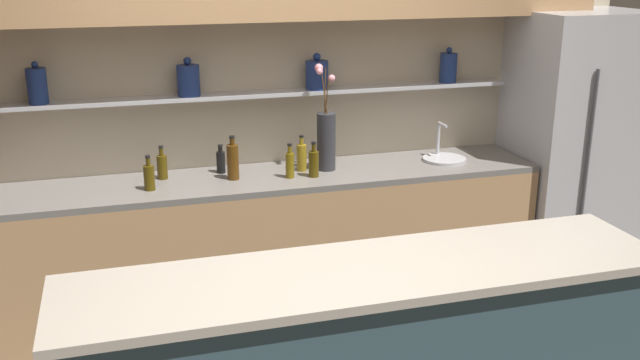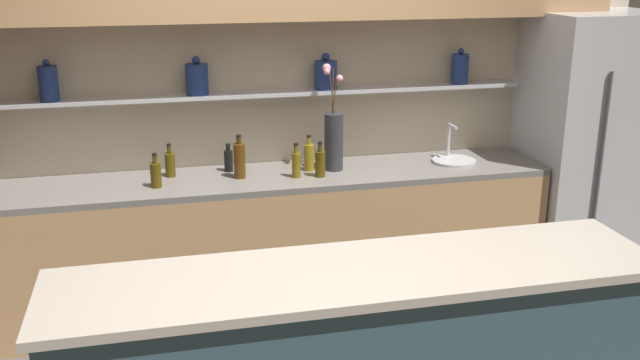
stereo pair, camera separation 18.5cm
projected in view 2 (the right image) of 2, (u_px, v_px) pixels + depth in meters
The scene contains 12 objects.
back_wall_unit at pixel (274, 69), 4.65m from camera, with size 5.20×0.44×2.60m.
back_counter_unit at pixel (275, 241), 4.70m from camera, with size 3.58×0.62×0.92m.
refrigerator at pixel (588, 150), 5.00m from camera, with size 0.86×0.73×1.91m.
flower_vase at pixel (334, 138), 4.61m from camera, with size 0.14×0.12×0.69m.
sink_fixture at pixel (454, 159), 4.83m from camera, with size 0.30×0.30×0.25m.
bottle_sauce_0 at pixel (229, 160), 4.61m from camera, with size 0.06×0.06×0.19m.
bottle_oil_1 at pixel (320, 163), 4.50m from camera, with size 0.06×0.06×0.23m.
bottle_oil_2 at pixel (156, 174), 4.29m from camera, with size 0.07×0.07×0.21m.
bottle_spirit_3 at pixel (239, 160), 4.46m from camera, with size 0.07×0.07×0.28m.
bottle_oil_4 at pixel (309, 156), 4.63m from camera, with size 0.07×0.07×0.24m.
bottle_oil_5 at pixel (296, 164), 4.48m from camera, with size 0.05×0.05×0.22m.
bottle_oil_6 at pixel (170, 164), 4.50m from camera, with size 0.06×0.06×0.21m.
Camera 2 is at (-0.79, -3.07, 2.26)m, focal length 40.00 mm.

